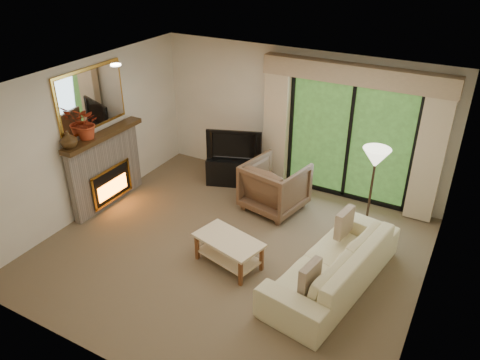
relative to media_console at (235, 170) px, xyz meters
The scene contains 22 objects.
floor 2.22m from the media_console, 62.38° to the right, with size 5.50×5.50×0.00m, color brown.
ceiling 3.21m from the media_console, 62.38° to the right, with size 5.50×5.50×0.00m, color white.
wall_back 1.55m from the media_console, 28.33° to the left, with size 5.00×5.00×0.00m, color beige.
wall_front 4.68m from the media_console, 77.09° to the right, with size 5.00×5.00×0.00m, color beige.
wall_left 2.80m from the media_console, 131.57° to the right, with size 5.00×5.00×0.00m, color beige.
wall_right 4.37m from the media_console, 27.35° to the right, with size 5.00×5.00×0.00m, color beige.
fireplace 2.41m from the media_console, 132.61° to the right, with size 0.24×1.70×1.37m, color slate, non-canonical shape.
mirror 2.96m from the media_console, 134.08° to the right, with size 0.07×1.45×1.02m, color gold, non-canonical shape.
sliding_door 2.24m from the media_console, 13.90° to the left, with size 2.26×0.10×2.16m, color black, non-canonical shape.
curtain_left 1.22m from the media_console, 30.19° to the left, with size 0.45×0.18×2.35m, color #D2B68F.
curtain_right 3.52m from the media_console, ahead, with size 0.45×0.18×2.35m, color #D2B68F.
cornice 2.91m from the media_console, 11.47° to the left, with size 3.20×0.24×0.32m, color tan.
media_console is the anchor object (origin of this frame).
tv 0.56m from the media_console, ahead, with size 1.04×0.14×0.60m, color black.
armchair 1.20m from the media_console, 24.82° to the right, with size 0.95×0.98×0.89m, color brown.
sofa 3.26m from the media_console, 36.32° to the right, with size 2.40×0.94×0.70m, color beige.
pillow_near 3.67m from the media_console, 45.86° to the right, with size 0.11×0.40×0.40m, color #4C2620.
pillow_far 2.85m from the media_console, 25.94° to the right, with size 0.11×0.42×0.42m, color #4C2620.
coffee_table 2.53m from the media_console, 62.68° to the right, with size 1.00×0.55×0.45m, color beige, non-canonical shape.
floor_lamp 2.84m from the media_console, 12.00° to the right, with size 0.42×0.42×1.56m, color white, non-canonical shape.
vase 3.16m from the media_console, 123.11° to the right, with size 0.27×0.27×0.28m, color #3B2712.
branches 2.93m from the media_console, 127.97° to the right, with size 0.48×0.42×0.53m, color #AB381B.
Camera 1 is at (2.94, -5.05, 4.42)m, focal length 35.00 mm.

